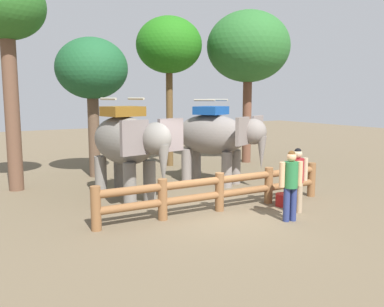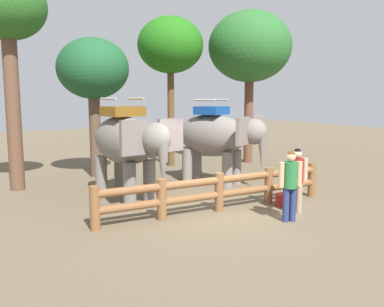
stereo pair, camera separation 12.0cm
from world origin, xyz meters
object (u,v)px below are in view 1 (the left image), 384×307
(tourist_woman_in_black, at_px, (297,176))
(feed_bucket, at_px, (283,200))
(log_fence, at_px, (220,189))
(tree_back_center, at_px, (92,71))
(elephant_near_left, at_px, (128,143))
(tree_deep_back, at_px, (248,48))
(tourist_man_in_blue, at_px, (291,181))
(tree_far_right, at_px, (169,46))
(tree_far_left, at_px, (6,15))
(elephant_center, at_px, (216,137))

(tourist_woman_in_black, bearing_deg, feed_bucket, 74.35)
(log_fence, xyz_separation_m, tree_back_center, (-1.39, 6.44, 3.43))
(elephant_near_left, distance_m, tourist_woman_in_black, 4.95)
(tree_back_center, distance_m, feed_bucket, 8.60)
(tree_back_center, height_order, tree_deep_back, tree_deep_back)
(log_fence, xyz_separation_m, tourist_man_in_blue, (0.98, -1.66, 0.42))
(tourist_man_in_blue, bearing_deg, tree_far_right, 81.71)
(tourist_woman_in_black, bearing_deg, tree_far_right, 85.81)
(elephant_near_left, bearing_deg, feed_bucket, -40.19)
(elephant_near_left, relative_size, tree_far_right, 0.56)
(tree_far_left, relative_size, feed_bucket, 15.93)
(elephant_near_left, relative_size, tree_far_left, 0.52)
(tourist_woman_in_black, bearing_deg, tree_deep_back, 60.51)
(tourist_man_in_blue, distance_m, tree_back_center, 8.96)
(tourist_woman_in_black, bearing_deg, elephant_center, 86.38)
(tree_far_right, xyz_separation_m, feed_bucket, (-0.42, -7.66, -5.04))
(tree_far_left, distance_m, tree_deep_back, 10.20)
(tree_far_left, bearing_deg, elephant_center, -22.10)
(tourist_man_in_blue, xyz_separation_m, tree_far_right, (1.28, 8.80, 4.19))
(log_fence, distance_m, elephant_center, 3.68)
(tourist_man_in_blue, xyz_separation_m, feed_bucket, (0.86, 1.13, -0.85))
(log_fence, bearing_deg, feed_bucket, -16.06)
(tourist_man_in_blue, distance_m, feed_bucket, 1.66)
(tree_back_center, height_order, feed_bucket, tree_back_center)
(tree_back_center, bearing_deg, tree_far_left, -162.50)
(tree_far_right, bearing_deg, tourist_man_in_blue, -98.29)
(tree_far_right, bearing_deg, tree_deep_back, -15.58)
(tourist_woman_in_black, xyz_separation_m, tree_deep_back, (4.16, 7.36, 4.26))
(tourist_man_in_blue, height_order, tree_far_right, tree_far_right)
(tourist_woman_in_black, height_order, feed_bucket, tourist_woman_in_black)
(tree_far_left, xyz_separation_m, tree_deep_back, (10.17, 0.64, -0.34))
(tourist_woman_in_black, height_order, tree_deep_back, tree_deep_back)
(log_fence, xyz_separation_m, tree_far_left, (-4.37, 5.50, 5.01))
(tree_back_center, bearing_deg, tree_far_right, 10.81)
(tourist_woman_in_black, distance_m, tree_back_center, 8.77)
(elephant_near_left, height_order, elephant_center, elephant_near_left)
(tree_far_left, bearing_deg, tree_back_center, 17.50)
(tourist_woman_in_black, relative_size, tree_back_center, 0.33)
(tree_far_left, height_order, feed_bucket, tree_far_left)
(tree_far_right, distance_m, feed_bucket, 9.18)
(tree_far_left, xyz_separation_m, tree_far_right, (6.62, 1.63, -0.40))
(elephant_near_left, relative_size, tourist_man_in_blue, 2.04)
(tourist_man_in_blue, relative_size, tree_far_left, 0.26)
(tree_back_center, xyz_separation_m, tree_far_right, (3.65, 0.70, 1.18))
(elephant_near_left, bearing_deg, elephant_center, 8.61)
(tree_back_center, bearing_deg, tourist_woman_in_black, -68.34)
(elephant_near_left, bearing_deg, tourist_man_in_blue, -57.24)
(feed_bucket, bearing_deg, tourist_woman_in_black, -105.65)
(tree_far_left, height_order, tree_back_center, tree_far_left)
(tourist_man_in_blue, bearing_deg, tree_far_left, 126.71)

